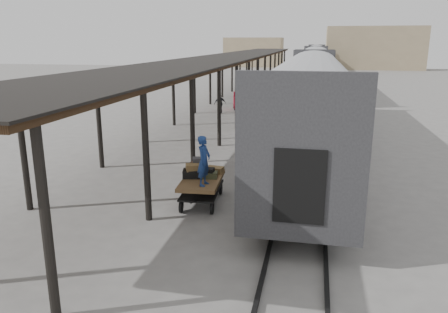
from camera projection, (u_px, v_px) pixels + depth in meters
name	position (u px, v px, depth m)	size (l,w,h in m)	color
ground	(207.00, 200.00, 15.01)	(160.00, 160.00, 0.00)	slate
train	(314.00, 67.00, 45.66)	(3.45, 76.01, 4.01)	silver
canopy	(236.00, 57.00, 37.36)	(4.90, 64.30, 4.15)	#422B19
rails	(313.00, 92.00, 46.53)	(1.54, 150.00, 0.12)	black
building_far	(373.00, 48.00, 85.00)	(18.00, 10.00, 8.00)	tan
building_left	(254.00, 52.00, 93.80)	(12.00, 8.00, 6.00)	tan
baggage_cart	(202.00, 184.00, 14.62)	(1.41, 2.48, 0.86)	brown
suitcase_stack	(201.00, 170.00, 14.83)	(1.28, 1.20, 0.60)	#3D3D40
luggage_tug	(239.00, 102.00, 34.90)	(1.26, 1.69, 1.34)	maroon
porter	(204.00, 161.00, 13.70)	(0.58, 0.38, 1.60)	navy
pedestrian	(220.00, 104.00, 32.76)	(0.88, 0.37, 1.50)	black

